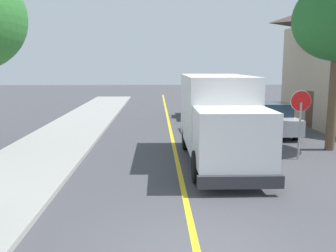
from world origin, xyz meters
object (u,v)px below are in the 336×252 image
at_px(box_truck, 218,115).
at_px(parked_van_across, 271,120).
at_px(stop_sign, 300,111).
at_px(parked_car_near, 213,117).
at_px(parked_car_mid, 198,106).

bearing_deg(box_truck, parked_van_across, 54.82).
bearing_deg(parked_van_across, stop_sign, -95.77).
height_order(parked_car_near, stop_sign, stop_sign).
distance_m(parked_car_mid, stop_sign, 12.03).
xyz_separation_m(parked_car_near, stop_sign, (2.37, -6.07, 1.06)).
height_order(parked_car_near, parked_van_across, same).
bearing_deg(box_truck, stop_sign, 3.03).
bearing_deg(parked_car_near, box_truck, -97.16).
height_order(parked_car_near, parked_car_mid, same).
distance_m(parked_car_near, parked_van_across, 3.06).
relative_size(box_truck, parked_car_near, 1.61).
bearing_deg(stop_sign, parked_car_mid, 102.43).
height_order(box_truck, parked_van_across, box_truck).
bearing_deg(stop_sign, parked_van_across, 84.23).
distance_m(parked_car_mid, parked_van_across, 7.35).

